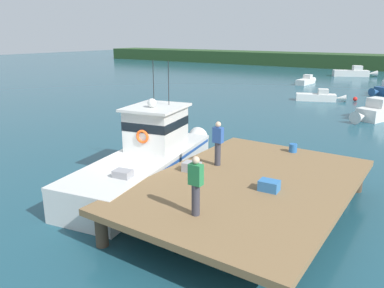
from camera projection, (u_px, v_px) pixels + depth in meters
The scene contains 14 objects.
ground_plane at pixel (140, 184), 15.25m from camera, with size 200.00×200.00×0.00m, color #1E4C5B.
dock at pixel (250, 185), 12.38m from camera, with size 6.00×9.00×1.20m.
main_fishing_boat at pixel (150, 157), 15.33m from camera, with size 4.00×9.97×4.80m.
crate_stack_near_edge at pixel (269, 186), 11.54m from camera, with size 0.60×0.44×0.33m, color #3370B2.
crate_single_far at pixel (192, 167), 13.18m from camera, with size 0.60×0.44×0.32m, color #9E9EA3.
bait_bucket at pixel (293, 148), 15.33m from camera, with size 0.32×0.32×0.34m, color #2866B2.
deckhand_by_the_boat at pixel (218, 143), 13.60m from camera, with size 0.36×0.22×1.63m.
deckhand_further_back at pixel (196, 185), 9.79m from camera, with size 0.36×0.22×1.63m.
moored_boat_mid_harbor at pixel (380, 111), 26.92m from camera, with size 3.21×5.99×1.51m.
moored_boat_off_the_point at pixel (307, 81), 45.78m from camera, with size 1.36×4.38×1.10m.
moored_boat_far_left at pixel (354, 73), 53.96m from camera, with size 5.90×3.59×1.51m.
moored_boat_near_channel at pixel (319, 97), 34.11m from camera, with size 4.31×2.34×1.09m.
mooring_buoy_inshore at pixel (355, 99), 34.08m from camera, with size 0.39×0.39×0.39m, color red.
far_shoreline at pixel (383, 62), 64.27m from camera, with size 120.00×8.00×2.40m, color #284723.
Camera 1 is at (9.67, -10.60, 5.81)m, focal length 35.39 mm.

